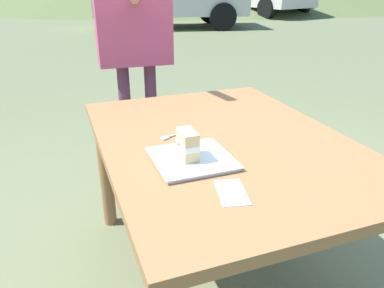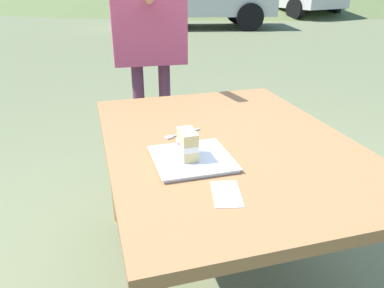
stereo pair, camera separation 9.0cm
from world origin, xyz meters
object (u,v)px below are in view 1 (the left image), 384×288
at_px(cake_slice, 188,145).
at_px(paper_napkin, 232,192).
at_px(diner_person, 133,20).
at_px(dessert_plate, 192,159).
at_px(dessert_fork, 176,134).
at_px(patio_table, 223,159).

relative_size(cake_slice, paper_napkin, 0.61).
bearing_deg(diner_person, dessert_plate, 176.79).
bearing_deg(dessert_fork, cake_slice, 171.49).
relative_size(dessert_fork, paper_napkin, 1.01).
distance_m(patio_table, paper_napkin, 0.42).
bearing_deg(dessert_plate, diner_person, -3.21).
height_order(paper_napkin, diner_person, diner_person).
bearing_deg(cake_slice, diner_person, -3.95).
relative_size(dessert_plate, dessert_fork, 1.63).
height_order(dessert_plate, dessert_fork, dessert_plate).
relative_size(paper_napkin, diner_person, 0.10).
relative_size(cake_slice, diner_person, 0.06).
height_order(patio_table, dessert_plate, dessert_plate).
bearing_deg(cake_slice, patio_table, -55.14).
bearing_deg(dessert_plate, paper_napkin, -170.80).
height_order(cake_slice, diner_person, diner_person).
bearing_deg(patio_table, dessert_fork, 59.59).
bearing_deg(dessert_plate, patio_table, -52.87).
xyz_separation_m(dessert_fork, diner_person, (0.93, -0.04, 0.36)).
height_order(dessert_plate, diner_person, diner_person).
xyz_separation_m(patio_table, diner_person, (1.03, 0.12, 0.46)).
bearing_deg(patio_table, paper_napkin, 158.45).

